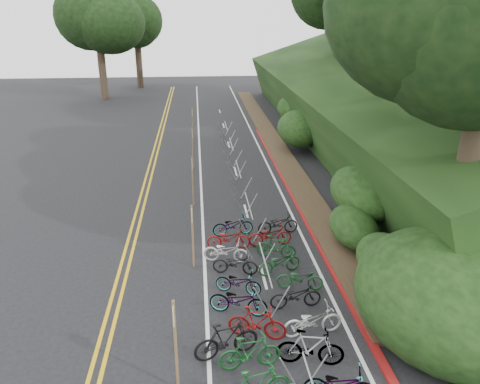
% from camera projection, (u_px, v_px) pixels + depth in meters
% --- Properties ---
extents(ground, '(120.00, 120.00, 0.00)m').
position_uv_depth(ground, '(172.00, 360.00, 12.88)').
color(ground, black).
rests_on(ground, ground).
extents(road_markings, '(7.47, 80.00, 0.01)m').
position_uv_depth(road_markings, '(195.00, 212.00, 22.31)').
color(road_markings, gold).
rests_on(road_markings, ground).
extents(red_curb, '(0.25, 28.00, 0.10)m').
position_uv_depth(red_curb, '(291.00, 193.00, 24.50)').
color(red_curb, maroon).
rests_on(red_curb, ground).
extents(embankment, '(14.30, 48.14, 9.11)m').
position_uv_depth(embankment, '(381.00, 115.00, 30.75)').
color(embankment, black).
rests_on(embankment, ground).
extents(bike_racks_rest, '(1.14, 23.00, 1.17)m').
position_uv_depth(bike_racks_rest, '(238.00, 174.00, 24.90)').
color(bike_racks_rest, '#A1A3A6').
rests_on(bike_racks_rest, ground).
extents(signpost_near, '(0.08, 0.40, 2.63)m').
position_uv_depth(signpost_near, '(175.00, 340.00, 11.35)').
color(signpost_near, brown).
rests_on(signpost_near, ground).
extents(signposts_rest, '(0.08, 18.40, 2.50)m').
position_uv_depth(signposts_rest, '(193.00, 159.00, 25.41)').
color(signposts_rest, brown).
rests_on(signposts_rest, ground).
extents(bike_front, '(1.01, 1.94, 1.12)m').
position_uv_depth(bike_front, '(226.00, 339.00, 12.82)').
color(bike_front, black).
rests_on(bike_front, ground).
extents(bike_valet, '(3.33, 12.25, 1.10)m').
position_uv_depth(bike_valet, '(269.00, 292.00, 15.15)').
color(bike_valet, navy).
rests_on(bike_valet, ground).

